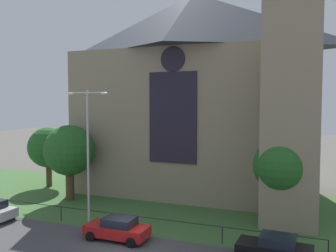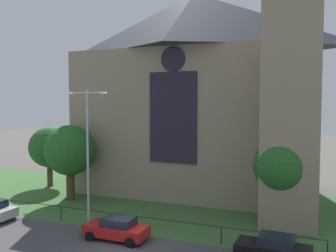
{
  "view_description": "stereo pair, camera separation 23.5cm",
  "coord_description": "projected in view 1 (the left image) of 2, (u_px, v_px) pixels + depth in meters",
  "views": [
    {
      "loc": [
        10.95,
        -20.48,
        9.09
      ],
      "look_at": [
        -0.24,
        8.0,
        7.1
      ],
      "focal_mm": 39.87,
      "sensor_mm": 36.0,
      "label": 1
    },
    {
      "loc": [
        11.17,
        -20.4,
        9.09
      ],
      "look_at": [
        -0.24,
        8.0,
        7.1
      ],
      "focal_mm": 39.87,
      "sensor_mm": 36.0,
      "label": 2
    }
  ],
  "objects": [
    {
      "name": "parked_car_red",
      "position": [
        118.0,
        229.0,
        24.56
      ],
      "size": [
        4.2,
        2.02,
        1.51
      ],
      "rotation": [
        0.0,
        0.0,
        3.14
      ],
      "color": "#B21919",
      "rests_on": "ground"
    },
    {
      "name": "iron_railing",
      "position": [
        135.0,
        218.0,
        26.09
      ],
      "size": [
        25.05,
        0.07,
        1.13
      ],
      "color": "black",
      "rests_on": "ground"
    },
    {
      "name": "tree_left_near",
      "position": [
        69.0,
        151.0,
        34.3
      ],
      "size": [
        4.66,
        4.66,
        6.97
      ],
      "color": "#4C3823",
      "rests_on": "ground"
    },
    {
      "name": "grass_verge",
      "position": [
        171.0,
        211.0,
        31.04
      ],
      "size": [
        120.0,
        20.0,
        0.01
      ],
      "primitive_type": "cube",
      "color": "#3D6633",
      "rests_on": "ground"
    },
    {
      "name": "ground",
      "position": [
        179.0,
        205.0,
        32.9
      ],
      "size": [
        160.0,
        160.0,
        0.0
      ],
      "primitive_type": "plane",
      "color": "#56544C"
    },
    {
      "name": "tree_right_near",
      "position": [
        281.0,
        166.0,
        26.97
      ],
      "size": [
        4.05,
        4.05,
        6.51
      ],
      "color": "#4C3823",
      "rests_on": "ground"
    },
    {
      "name": "streetlamp_near",
      "position": [
        88.0,
        142.0,
        27.01
      ],
      "size": [
        3.37,
        0.26,
        9.94
      ],
      "color": "#B2B2B7",
      "rests_on": "ground"
    },
    {
      "name": "tree_left_far",
      "position": [
        48.0,
        147.0,
        39.93
      ],
      "size": [
        4.35,
        4.35,
        6.41
      ],
      "color": "#4C3823",
      "rests_on": "ground"
    },
    {
      "name": "parked_car_black",
      "position": [
        275.0,
        248.0,
        21.23
      ],
      "size": [
        4.27,
        2.16,
        1.51
      ],
      "rotation": [
        0.0,
        0.0,
        3.1
      ],
      "color": "black",
      "rests_on": "ground"
    },
    {
      "name": "church_building",
      "position": [
        199.0,
        90.0,
        37.25
      ],
      "size": [
        23.2,
        16.2,
        26.0
      ],
      "color": "gray",
      "rests_on": "ground"
    }
  ]
}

